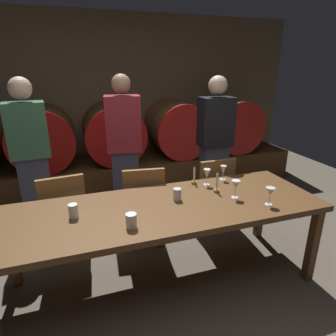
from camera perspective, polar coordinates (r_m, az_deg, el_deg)
ground_plane at (r=2.63m, az=-0.86°, el=-23.65°), size 7.93×7.93×0.00m
back_wall at (r=4.74m, az=-11.79°, el=12.78°), size 6.10×0.24×2.54m
barrel_shelf at (r=4.45m, az=-9.97°, el=-1.23°), size 5.49×0.90×0.48m
wine_barrel_left at (r=4.25m, az=-23.44°, el=5.56°), size 0.83×0.83×0.83m
wine_barrel_center at (r=4.26m, az=-10.84°, el=6.88°), size 0.83×0.83×0.83m
wine_barrel_right at (r=4.49m, az=1.58°, el=7.87°), size 0.83×0.83×0.83m
wine_barrel_far_right at (r=4.88m, az=11.92°, el=8.40°), size 0.83×0.83×0.83m
dining_table at (r=2.35m, az=-0.82°, el=-8.92°), size 2.59×0.86×0.74m
chair_left at (r=2.94m, az=-19.92°, el=-8.15°), size 0.44×0.44×0.88m
chair_center at (r=2.96m, az=-4.88°, el=-6.73°), size 0.45×0.45×0.88m
chair_right at (r=3.24m, az=8.64°, el=-4.51°), size 0.40×0.40×0.88m
guest_left at (r=3.31m, az=-25.29°, el=1.48°), size 0.40×0.28×1.70m
guest_center at (r=3.33m, az=-8.58°, el=3.43°), size 0.41×0.29×1.72m
guest_right at (r=3.47m, az=9.16°, el=3.87°), size 0.39×0.26×1.70m
candle_left at (r=2.73m, az=5.18°, el=-2.17°), size 0.05×0.05×0.18m
candle_right at (r=2.58m, az=9.60°, el=-3.62°), size 0.05×0.05×0.20m
wine_glass_far_left at (r=2.70m, az=7.69°, el=-1.15°), size 0.07×0.07×0.16m
wine_glass_center_left at (r=2.48m, az=13.23°, el=-3.32°), size 0.07×0.07×0.16m
wine_glass_center_right at (r=2.85m, az=10.87°, el=-0.36°), size 0.06×0.06×0.14m
wine_glass_far_right at (r=2.43m, az=19.51°, el=-4.52°), size 0.07×0.07×0.15m
cup_left at (r=2.25m, az=-18.20°, el=-8.06°), size 0.07×0.07×0.11m
cup_center at (r=2.03m, az=-7.27°, el=-10.28°), size 0.08×0.08×0.10m
cup_right at (r=2.41m, az=1.83°, el=-5.20°), size 0.07×0.07×0.10m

